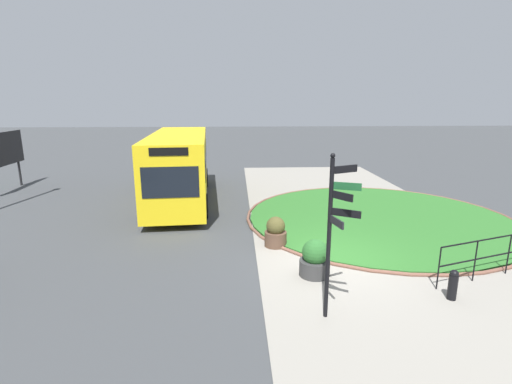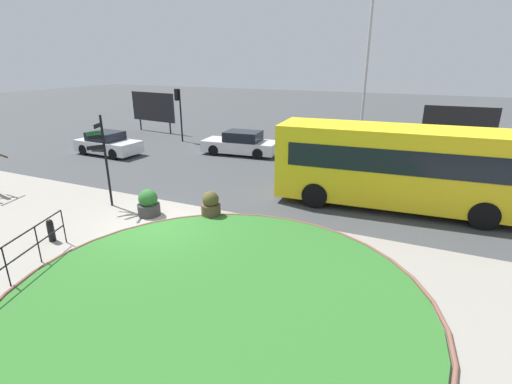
% 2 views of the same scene
% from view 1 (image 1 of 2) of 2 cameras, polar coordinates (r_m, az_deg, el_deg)
% --- Properties ---
extents(ground, '(120.00, 120.00, 0.00)m').
position_cam_1_polar(ground, '(11.62, 11.46, -10.08)').
color(ground, '#3D3F42').
extents(sidewalk_paving, '(32.00, 8.25, 0.02)m').
position_cam_1_polar(sidewalk_paving, '(12.21, 20.13, -9.43)').
color(sidewalk_paving, gray).
rests_on(sidewalk_paving, ground).
extents(grass_island, '(10.22, 10.22, 0.10)m').
position_cam_1_polar(grass_island, '(16.01, 17.78, -3.65)').
color(grass_island, '#2D6B28').
rests_on(grass_island, ground).
extents(grass_kerb_ring, '(10.53, 10.53, 0.11)m').
position_cam_1_polar(grass_kerb_ring, '(16.01, 17.79, -3.64)').
color(grass_kerb_ring, brown).
rests_on(grass_kerb_ring, ground).
extents(signpost_directional, '(0.82, 0.63, 3.60)m').
position_cam_1_polar(signpost_directional, '(7.96, 11.59, -4.91)').
color(signpost_directional, black).
rests_on(signpost_directional, ground).
extents(bollard_foreground, '(0.21, 0.21, 0.77)m').
position_cam_1_polar(bollard_foreground, '(10.30, 27.45, -12.23)').
color(bollard_foreground, black).
rests_on(bollard_foreground, ground).
extents(railing_grass_edge, '(1.56, 4.72, 1.14)m').
position_cam_1_polar(railing_grass_edge, '(12.35, 33.75, -7.11)').
color(railing_grass_edge, black).
rests_on(railing_grass_edge, ground).
extents(bus_yellow, '(9.26, 3.05, 3.14)m').
position_cam_1_polar(bus_yellow, '(17.98, -11.38, 3.93)').
color(bus_yellow, yellow).
rests_on(bus_yellow, ground).
extents(billboard_left, '(3.86, 0.29, 3.04)m').
position_cam_1_polar(billboard_left, '(23.42, -33.83, 5.18)').
color(billboard_left, black).
rests_on(billboard_left, ground).
extents(planter_near_signpost, '(0.71, 0.71, 1.00)m').
position_cam_1_polar(planter_near_signpost, '(12.31, 2.96, -6.16)').
color(planter_near_signpost, brown).
rests_on(planter_near_signpost, ground).
extents(planter_kerbside, '(0.82, 0.82, 1.03)m').
position_cam_1_polar(planter_kerbside, '(10.43, 8.82, -10.02)').
color(planter_kerbside, '#383838').
rests_on(planter_kerbside, ground).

